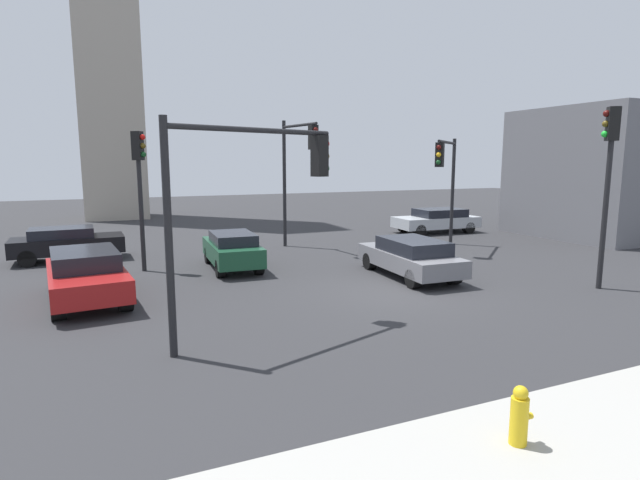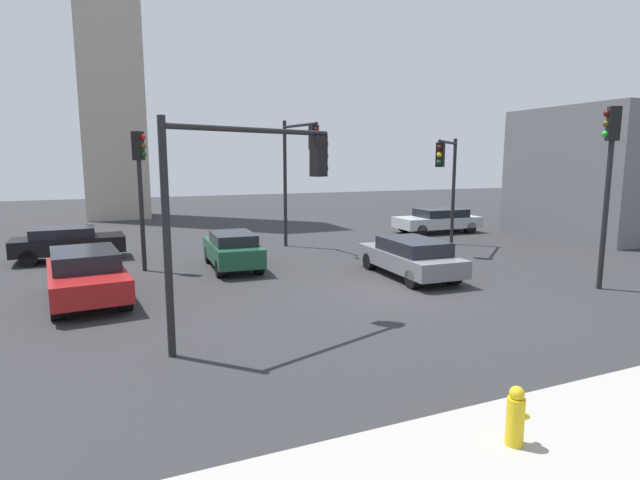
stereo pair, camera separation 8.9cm
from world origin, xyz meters
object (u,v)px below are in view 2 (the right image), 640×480
car_0 (86,274)px  car_4 (68,243)px  traffic_light_1 (140,175)px  traffic_light_2 (447,170)px  traffic_light_0 (609,165)px  traffic_light_3 (253,181)px  fire_hydrant (516,417)px  car_3 (233,249)px  car_2 (438,220)px  traffic_light_4 (298,159)px  car_1 (410,256)px

car_0 → car_4: (-0.81, 6.77, -0.04)m
traffic_light_1 → traffic_light_2: bearing=31.1°
traffic_light_1 → car_4: traffic_light_1 is taller
traffic_light_1 → traffic_light_2: size_ratio=1.00×
traffic_light_0 → traffic_light_3: (-11.01, 0.27, -0.32)m
traffic_light_0 → fire_hydrant: 11.38m
traffic_light_2 → fire_hydrant: traffic_light_2 is taller
fire_hydrant → car_3: (-0.61, 13.38, 0.18)m
traffic_light_2 → car_2: 6.16m
traffic_light_0 → car_2: 13.02m
traffic_light_3 → traffic_light_0: bearing=-20.3°
car_3 → car_4: car_3 is taller
car_3 → car_4: (-5.68, 4.15, -0.00)m
traffic_light_4 → car_4: bearing=-107.0°
traffic_light_0 → car_1: traffic_light_0 is taller
traffic_light_0 → car_0: size_ratio=1.21×
car_3 → car_4: bearing=56.9°
traffic_light_0 → car_0: bearing=15.6°
car_0 → traffic_light_0: bearing=66.3°
traffic_light_2 → traffic_light_3: traffic_light_2 is taller
fire_hydrant → car_2: 21.84m
traffic_light_3 → car_2: bearing=21.8°
traffic_light_2 → car_1: (-4.45, -3.97, -2.86)m
fire_hydrant → car_4: (-6.30, 17.52, 0.17)m
traffic_light_3 → fire_hydrant: bearing=-92.2°
car_4 → car_1: bearing=-37.5°
traffic_light_4 → car_2: traffic_light_4 is taller
fire_hydrant → car_0: (-5.48, 10.75, 0.22)m
traffic_light_0 → car_3: size_ratio=1.39×
car_3 → car_0: bearing=121.4°
traffic_light_3 → car_1: 7.91m
traffic_light_2 → car_4: traffic_light_2 is taller
traffic_light_4 → car_0: 10.58m
traffic_light_0 → car_4: bearing=-3.0°
traffic_light_0 → traffic_light_3: size_ratio=1.15×
traffic_light_2 → fire_hydrant: bearing=14.8°
traffic_light_2 → traffic_light_4: 6.60m
traffic_light_0 → traffic_light_1: bearing=0.8°
car_3 → fire_hydrant: bearing=-174.3°
fire_hydrant → car_4: bearing=109.8°
traffic_light_3 → traffic_light_2: bearing=15.3°
traffic_light_3 → fire_hydrant: 7.08m
car_1 → car_3: bearing=57.3°
traffic_light_4 → car_2: bearing=94.5°
traffic_light_3 → traffic_light_4: (4.88, 9.95, 0.51)m
traffic_light_0 → traffic_light_1: traffic_light_0 is taller
traffic_light_1 → fire_hydrant: bearing=-41.6°
traffic_light_0 → car_3: 12.72m
car_0 → car_3: 5.53m
traffic_light_4 → car_0: bearing=-66.2°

